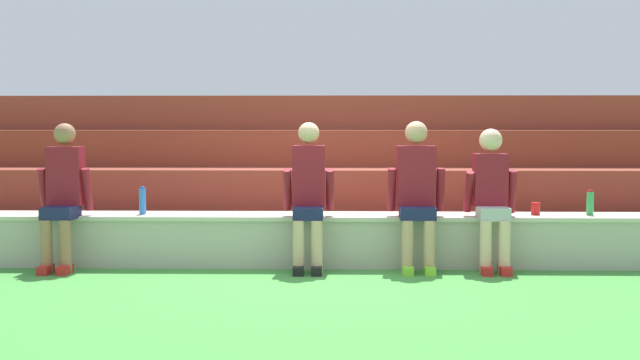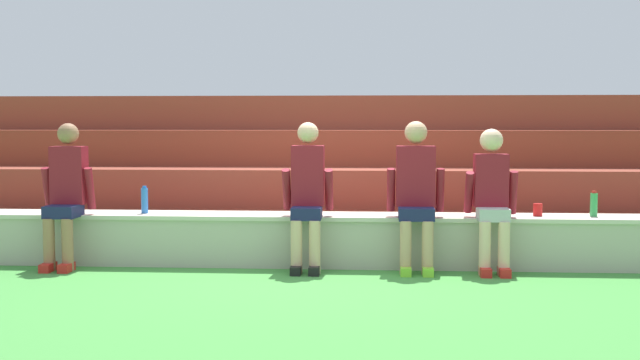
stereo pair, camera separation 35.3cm
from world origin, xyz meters
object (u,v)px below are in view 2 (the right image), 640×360
Objects in this scene: water_bottle_mid_right at (145,200)px; person_far_left at (66,191)px; person_left_of_center at (307,192)px; water_bottle_near_right at (594,204)px; plastic_cup_middle at (538,210)px; person_center at (416,190)px; person_right_of_center at (492,195)px.

person_far_left is at bearing -161.96° from water_bottle_mid_right.
person_left_of_center reaches higher than water_bottle_near_right.
person_left_of_center is 2.28m from plastic_cup_middle.
person_left_of_center is at bearing -178.13° from person_center.
person_center reaches higher than water_bottle_mid_right.
water_bottle_mid_right is at bearing 175.86° from person_center.
person_left_of_center is at bearing -7.86° from water_bottle_mid_right.
plastic_cup_middle is at bearing -179.59° from water_bottle_near_right.
person_far_left is 4.17m from person_right_of_center.
water_bottle_mid_right is 4.47m from water_bottle_near_right.
person_center is 5.20× the size of water_bottle_mid_right.
person_far_left is at bearing -179.59° from person_right_of_center.
plastic_cup_middle is (2.25, 0.26, -0.18)m from person_left_of_center.
person_right_of_center reaches higher than water_bottle_mid_right.
water_bottle_near_right is at bearing 5.31° from person_left_of_center.
person_center is at bearing -169.60° from plastic_cup_middle.
person_right_of_center is at bearing -167.12° from water_bottle_near_right.
person_far_left is at bearing -179.37° from person_center.
water_bottle_mid_right is 2.26× the size of plastic_cup_middle.
person_left_of_center reaches higher than person_far_left.
person_right_of_center is 0.56m from plastic_cup_middle.
plastic_cup_middle is at bearing 0.36° from water_bottle_mid_right.
person_center is at bearing 1.87° from person_left_of_center.
plastic_cup_middle is at bearing 10.40° from person_center.
person_left_of_center is 1.05m from person_center.
person_left_of_center is 1.69m from water_bottle_mid_right.
person_far_left is 0.77m from water_bottle_mid_right.
water_bottle_mid_right reaches higher than water_bottle_near_right.
plastic_cup_middle is (3.93, 0.02, -0.07)m from water_bottle_mid_right.
person_right_of_center is 4.93× the size of water_bottle_mid_right.
person_center is at bearing 0.63° from person_far_left.
person_center reaches higher than person_left_of_center.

